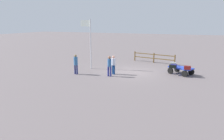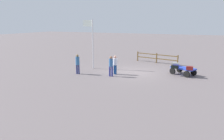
# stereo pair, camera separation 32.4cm
# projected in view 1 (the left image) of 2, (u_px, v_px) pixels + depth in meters

# --- Properties ---
(ground_plane) EXTENTS (120.00, 120.00, 0.00)m
(ground_plane) POSITION_uv_depth(u_px,v_px,m) (132.00, 72.00, 18.11)
(ground_plane) COLOR slate
(luggage_cart) EXTENTS (2.15, 1.83, 0.61)m
(luggage_cart) POSITION_uv_depth(u_px,v_px,m) (181.00, 69.00, 17.27)
(luggage_cart) COLOR blue
(luggage_cart) RESTS_ON ground
(suitcase_olive) EXTENTS (0.49, 0.31, 0.28)m
(suitcase_olive) POSITION_uv_depth(u_px,v_px,m) (173.00, 64.00, 17.74)
(suitcase_olive) COLOR gray
(suitcase_olive) RESTS_ON luggage_cart
(suitcase_dark) EXTENTS (0.53, 0.35, 0.28)m
(suitcase_dark) POSITION_uv_depth(u_px,v_px,m) (187.00, 68.00, 16.34)
(suitcase_dark) COLOR maroon
(suitcase_dark) RESTS_ON luggage_cart
(suitcase_maroon) EXTENTS (0.46, 0.37, 0.27)m
(suitcase_maroon) POSITION_uv_depth(u_px,v_px,m) (174.00, 66.00, 16.95)
(suitcase_maroon) COLOR navy
(suitcase_maroon) RESTS_ON luggage_cart
(suitcase_tan) EXTENTS (0.54, 0.34, 0.25)m
(suitcase_tan) POSITION_uv_depth(u_px,v_px,m) (173.00, 66.00, 16.90)
(suitcase_tan) COLOR black
(suitcase_tan) RESTS_ON luggage_cart
(worker_lead) EXTENTS (0.34, 0.31, 1.64)m
(worker_lead) POSITION_uv_depth(u_px,v_px,m) (109.00, 65.00, 16.51)
(worker_lead) COLOR navy
(worker_lead) RESTS_ON ground
(worker_trailing) EXTENTS (0.48, 0.48, 1.57)m
(worker_trailing) POSITION_uv_depth(u_px,v_px,m) (114.00, 63.00, 17.19)
(worker_trailing) COLOR navy
(worker_trailing) RESTS_ON ground
(worker_supervisor) EXTENTS (0.34, 0.34, 1.66)m
(worker_supervisor) POSITION_uv_depth(u_px,v_px,m) (76.00, 63.00, 17.19)
(worker_supervisor) COLOR navy
(worker_supervisor) RESTS_ON ground
(flagpole) EXTENTS (0.99, 0.12, 4.53)m
(flagpole) POSITION_uv_depth(u_px,v_px,m) (89.00, 39.00, 18.93)
(flagpole) COLOR silver
(flagpole) RESTS_ON ground
(wooden_fence) EXTENTS (4.55, 1.01, 1.05)m
(wooden_fence) POSITION_uv_depth(u_px,v_px,m) (154.00, 57.00, 22.15)
(wooden_fence) COLOR brown
(wooden_fence) RESTS_ON ground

